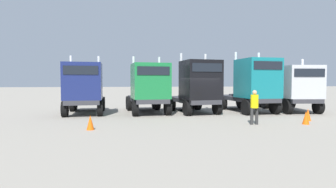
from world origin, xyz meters
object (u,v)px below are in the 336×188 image
object	(u,v)px
semi_truck_teal	(253,85)
semi_truck_black	(197,87)
traffic_cone_mid	(306,118)
semi_truck_navy	(84,88)
visitor_in_hivis	(254,105)
traffic_cone_far	(90,123)
semi_truck_silver	(295,88)
semi_truck_green	(149,87)
traffic_cone_near	(308,115)

from	to	relation	value
semi_truck_teal	semi_truck_black	bearing A→B (deg)	-97.84
semi_truck_black	traffic_cone_mid	size ratio (longest dim) A/B	8.63
semi_truck_navy	semi_truck_teal	bearing A→B (deg)	83.75
visitor_in_hivis	traffic_cone_far	world-z (taller)	visitor_in_hivis
traffic_cone_mid	traffic_cone_far	xyz separation A→B (m)	(-11.12, 0.02, -0.00)
semi_truck_silver	semi_truck_green	bearing A→B (deg)	-87.11
semi_truck_silver	visitor_in_hivis	distance (m)	7.61
semi_truck_teal	traffic_cone_mid	bearing A→B (deg)	-0.66
semi_truck_teal	traffic_cone_far	bearing A→B (deg)	-67.92
semi_truck_silver	traffic_cone_near	size ratio (longest dim) A/B	9.05
semi_truck_silver	traffic_cone_far	xyz separation A→B (m)	(-14.03, -5.37, -1.44)
visitor_in_hivis	traffic_cone_far	distance (m)	8.41
semi_truck_teal	traffic_cone_far	xyz separation A→B (m)	(-10.74, -5.41, -1.68)
semi_truck_navy	visitor_in_hivis	xyz separation A→B (m)	(9.56, -5.81, -0.79)
semi_truck_green	traffic_cone_mid	xyz separation A→B (m)	(7.88, -5.99, -1.51)
traffic_cone_near	semi_truck_silver	bearing A→B (deg)	65.28
semi_truck_teal	semi_truck_navy	bearing A→B (deg)	-98.17
semi_truck_black	semi_truck_teal	distance (m)	4.11
traffic_cone_mid	traffic_cone_far	world-z (taller)	traffic_cone_mid
semi_truck_black	traffic_cone_near	xyz separation A→B (m)	(5.44, -4.49, -1.56)
semi_truck_green	semi_truck_silver	bearing A→B (deg)	81.70
visitor_in_hivis	traffic_cone_far	xyz separation A→B (m)	(-8.37, -0.33, -0.71)
semi_truck_navy	traffic_cone_far	xyz separation A→B (m)	(1.19, -6.14, -1.51)
semi_truck_silver	traffic_cone_far	size ratio (longest dim) A/B	9.28
semi_truck_navy	semi_truck_black	world-z (taller)	semi_truck_black
semi_truck_teal	traffic_cone_mid	distance (m)	5.69
semi_truck_navy	semi_truck_teal	size ratio (longest dim) A/B	0.90
semi_truck_teal	traffic_cone_mid	xyz separation A→B (m)	(0.38, -5.43, -1.67)
semi_truck_navy	visitor_in_hivis	bearing A→B (deg)	56.00
semi_truck_black	traffic_cone_far	distance (m)	8.85
traffic_cone_mid	traffic_cone_far	size ratio (longest dim) A/B	1.01
semi_truck_green	semi_truck_teal	distance (m)	7.53
visitor_in_hivis	traffic_cone_mid	size ratio (longest dim) A/B	2.60
semi_truck_green	semi_truck_black	xyz separation A→B (m)	(3.41, -0.33, 0.05)
semi_truck_black	semi_truck_silver	bearing A→B (deg)	80.02
visitor_in_hivis	semi_truck_navy	bearing A→B (deg)	56.46
traffic_cone_far	semi_truck_green	bearing A→B (deg)	61.55
semi_truck_teal	traffic_cone_near	distance (m)	4.77
semi_truck_teal	traffic_cone_near	bearing A→B (deg)	12.91
traffic_cone_far	visitor_in_hivis	bearing A→B (deg)	2.27
visitor_in_hivis	traffic_cone_mid	world-z (taller)	visitor_in_hivis
semi_truck_teal	traffic_cone_mid	size ratio (longest dim) A/B	9.12
semi_truck_navy	semi_truck_silver	bearing A→B (deg)	84.38
semi_truck_black	traffic_cone_far	size ratio (longest dim) A/B	8.75
semi_truck_black	traffic_cone_near	size ratio (longest dim) A/B	8.52
semi_truck_navy	traffic_cone_mid	xyz separation A→B (m)	(12.30, -6.16, -1.50)
semi_truck_green	traffic_cone_near	xyz separation A→B (m)	(8.85, -4.82, -1.50)
semi_truck_green	semi_truck_black	distance (m)	3.42
semi_truck_black	traffic_cone_near	distance (m)	7.23
traffic_cone_mid	semi_truck_black	bearing A→B (deg)	128.34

